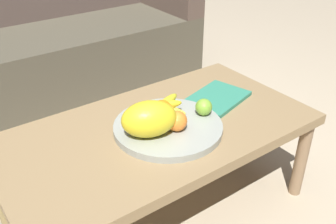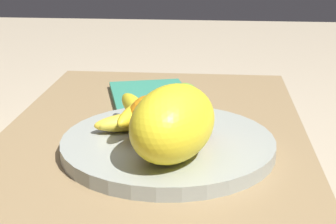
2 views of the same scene
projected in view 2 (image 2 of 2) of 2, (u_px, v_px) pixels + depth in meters
The scene contains 8 objects.
coffee_table at pixel (147, 175), 0.95m from camera, with size 1.14×0.61×0.40m.
fruit_bowl at pixel (168, 144), 0.94m from camera, with size 0.39×0.39×0.03m, color #969C93.
melon_large_front at pixel (173, 123), 0.83m from camera, with size 0.19×0.12×0.12m, color yellow.
orange_front at pixel (151, 117), 0.92m from camera, with size 0.08×0.08×0.08m, color orange.
orange_left at pixel (194, 120), 0.93m from camera, with size 0.07×0.07×0.07m, color orange.
apple_front at pixel (185, 98), 1.06m from camera, with size 0.06×0.06×0.06m, color #77AF34.
banana_bunch at pixel (136, 115), 0.97m from camera, with size 0.18×0.16×0.06m.
magazine at pixel (152, 97), 1.23m from camera, with size 0.25×0.18×0.02m, color #328469.
Camera 2 is at (-0.85, -0.12, 0.77)m, focal length 55.57 mm.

